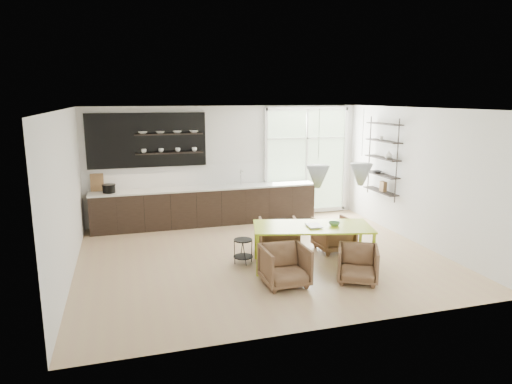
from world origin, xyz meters
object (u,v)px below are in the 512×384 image
object	(u,v)px
dining_table	(312,229)
wire_stool	(243,248)
armchair_back_left	(279,236)
armchair_front_left	(285,266)
armchair_back_right	(334,234)
armchair_front_right	(358,264)

from	to	relation	value
dining_table	wire_stool	bearing A→B (deg)	170.58
wire_stool	armchair_back_left	bearing A→B (deg)	22.81
armchair_back_left	armchair_front_left	distance (m)	1.60
armchair_back_left	armchair_back_right	size ratio (longest dim) A/B	1.06
armchair_front_left	wire_stool	xyz separation A→B (m)	(-0.41, 1.19, -0.04)
dining_table	armchair_back_right	distance (m)	1.16
dining_table	armchair_front_left	xyz separation A→B (m)	(-0.78, -0.68, -0.39)
dining_table	armchair_back_left	xyz separation A→B (m)	(-0.35, 0.87, -0.38)
dining_table	armchair_back_left	world-z (taller)	dining_table
armchair_front_left	armchair_front_right	distance (m)	1.27
armchair_front_left	armchair_back_left	bearing A→B (deg)	73.23
armchair_back_left	armchair_front_left	size ratio (longest dim) A/B	1.04
armchair_front_left	dining_table	bearing A→B (deg)	39.62
dining_table	armchair_back_left	distance (m)	1.01
armchair_front_right	armchair_back_left	bearing A→B (deg)	142.48
dining_table	armchair_front_right	world-z (taller)	dining_table
armchair_back_left	dining_table	bearing A→B (deg)	123.63
dining_table	armchair_back_right	bearing A→B (deg)	56.54
armchair_back_left	armchair_back_right	bearing A→B (deg)	-175.10
armchair_front_left	wire_stool	bearing A→B (deg)	107.64
armchair_back_right	armchair_front_right	bearing A→B (deg)	76.32
armchair_back_right	armchair_front_left	xyz separation A→B (m)	(-1.58, -1.41, 0.01)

